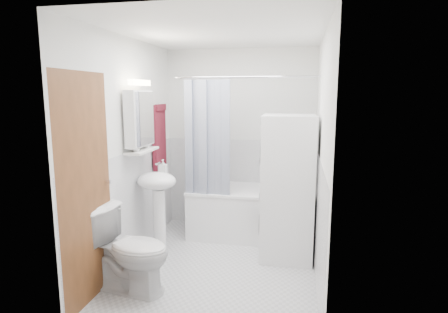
% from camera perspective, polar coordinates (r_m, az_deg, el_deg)
% --- Properties ---
extents(floor, '(2.60, 2.60, 0.00)m').
position_cam_1_polar(floor, '(4.18, -0.59, -16.19)').
color(floor, silver).
rests_on(floor, ground).
extents(room_walls, '(2.60, 2.60, 2.60)m').
position_cam_1_polar(room_walls, '(3.77, -0.63, 4.58)').
color(room_walls, white).
rests_on(room_walls, ground).
extents(wainscot, '(1.98, 2.58, 2.58)m').
position_cam_1_polar(wainscot, '(4.23, 0.22, -7.14)').
color(wainscot, white).
rests_on(wainscot, ground).
extents(door, '(0.05, 2.00, 2.00)m').
position_cam_1_polar(door, '(3.67, -17.18, -3.71)').
color(door, brown).
rests_on(door, ground).
extents(bathtub, '(1.61, 0.76, 0.61)m').
position_cam_1_polar(bathtub, '(4.86, 4.48, -8.13)').
color(bathtub, white).
rests_on(bathtub, ground).
extents(tub_spout, '(0.04, 0.12, 0.04)m').
position_cam_1_polar(tub_spout, '(5.02, 7.29, -0.61)').
color(tub_spout, silver).
rests_on(tub_spout, room_walls).
extents(curtain_rod, '(1.79, 0.02, 0.02)m').
position_cam_1_polar(curtain_rod, '(4.31, 4.25, 12.00)').
color(curtain_rod, silver).
rests_on(curtain_rod, room_walls).
extents(shower_curtain, '(0.55, 0.02, 1.45)m').
position_cam_1_polar(shower_curtain, '(4.44, -2.57, 2.25)').
color(shower_curtain, '#131E43').
rests_on(shower_curtain, curtain_rod).
extents(sink, '(0.44, 0.37, 1.04)m').
position_cam_1_polar(sink, '(4.29, -10.09, -5.60)').
color(sink, white).
rests_on(sink, ground).
extents(medicine_cabinet, '(0.13, 0.50, 0.71)m').
position_cam_1_polar(medicine_cabinet, '(4.14, -12.74, 5.88)').
color(medicine_cabinet, white).
rests_on(medicine_cabinet, room_walls).
extents(shelf, '(0.18, 0.54, 0.02)m').
position_cam_1_polar(shelf, '(4.18, -12.37, 0.88)').
color(shelf, silver).
rests_on(shelf, room_walls).
extents(shower_caddy, '(0.22, 0.06, 0.02)m').
position_cam_1_polar(shower_caddy, '(4.97, 7.91, 1.79)').
color(shower_caddy, silver).
rests_on(shower_caddy, room_walls).
extents(towel, '(0.07, 0.34, 0.83)m').
position_cam_1_polar(towel, '(4.78, -9.82, 3.12)').
color(towel, maroon).
rests_on(towel, room_walls).
extents(washer_dryer, '(0.59, 0.57, 1.59)m').
position_cam_1_polar(washer_dryer, '(4.17, 9.61, -4.71)').
color(washer_dryer, white).
rests_on(washer_dryer, ground).
extents(toilet, '(0.86, 0.57, 0.78)m').
position_cam_1_polar(toilet, '(3.66, -14.27, -13.64)').
color(toilet, white).
rests_on(toilet, ground).
extents(soap_pump, '(0.08, 0.17, 0.08)m').
position_cam_1_polar(soap_pump, '(4.29, -9.24, -2.19)').
color(soap_pump, gray).
rests_on(soap_pump, sink).
extents(shelf_bottle, '(0.07, 0.18, 0.07)m').
position_cam_1_polar(shelf_bottle, '(4.03, -13.24, 1.23)').
color(shelf_bottle, gray).
rests_on(shelf_bottle, shelf).
extents(shelf_cup, '(0.10, 0.09, 0.10)m').
position_cam_1_polar(shelf_cup, '(4.28, -11.75, 1.95)').
color(shelf_cup, gray).
rests_on(shelf_cup, shelf).
extents(shampoo_a, '(0.13, 0.17, 0.13)m').
position_cam_1_polar(shampoo_a, '(4.97, 6.31, 2.71)').
color(shampoo_a, gray).
rests_on(shampoo_a, shower_caddy).
extents(shampoo_b, '(0.08, 0.21, 0.08)m').
position_cam_1_polar(shampoo_b, '(4.97, 7.68, 2.38)').
color(shampoo_b, '#283DA1').
rests_on(shampoo_b, shower_caddy).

